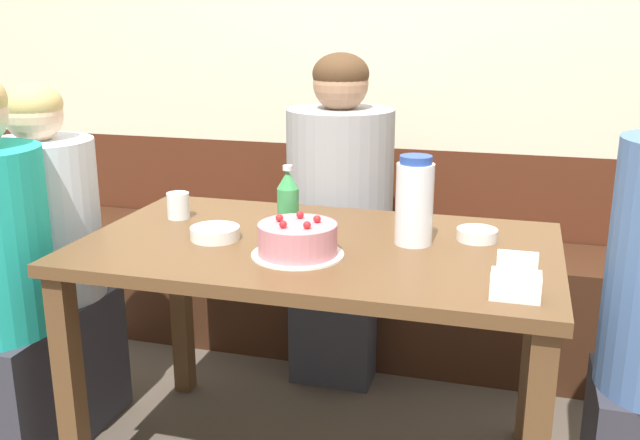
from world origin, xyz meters
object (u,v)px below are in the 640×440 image
object	(u,v)px
napkin_holder	(516,281)
bowl_rice_small	(215,233)
bench_seat	(374,297)
birthday_cake	(298,240)
bowl_soup_white	(477,235)
glass_water_tall	(178,206)
water_pitcher	(414,201)
person_teal_shirt	(50,268)
person_grey_tee	(340,219)
soju_bottle	(288,202)

from	to	relation	value
napkin_holder	bowl_rice_small	distance (m)	0.85
bench_seat	bowl_rice_small	distance (m)	1.06
birthday_cake	bowl_soup_white	size ratio (longest dim) A/B	2.15
bench_seat	bowl_soup_white	size ratio (longest dim) A/B	24.26
bowl_rice_small	glass_water_tall	world-z (taller)	glass_water_tall
bench_seat	bowl_rice_small	size ratio (longest dim) A/B	19.83
water_pitcher	bowl_rice_small	world-z (taller)	water_pitcher
napkin_holder	person_teal_shirt	xyz separation A→B (m)	(-1.45, 0.31, -0.22)
napkin_holder	glass_water_tall	distance (m)	1.09
water_pitcher	person_teal_shirt	distance (m)	1.21
birthday_cake	water_pitcher	bearing A→B (deg)	34.07
bowl_rice_small	person_grey_tee	bearing A→B (deg)	74.96
bowl_soup_white	bowl_rice_small	size ratio (longest dim) A/B	0.82
glass_water_tall	soju_bottle	bearing A→B (deg)	-10.66
bench_seat	napkin_holder	distance (m)	1.33
water_pitcher	person_teal_shirt	size ratio (longest dim) A/B	0.22
water_pitcher	person_teal_shirt	bearing A→B (deg)	-179.04
bench_seat	person_grey_tee	distance (m)	0.43
soju_bottle	bowl_soup_white	xyz separation A→B (m)	(0.53, 0.09, -0.08)
bowl_soup_white	glass_water_tall	distance (m)	0.91
water_pitcher	soju_bottle	bearing A→B (deg)	-177.71
glass_water_tall	person_grey_tee	distance (m)	0.67
glass_water_tall	person_teal_shirt	xyz separation A→B (m)	(-0.43, -0.08, -0.22)
soju_bottle	person_teal_shirt	bearing A→B (deg)	-179.63
bench_seat	glass_water_tall	xyz separation A→B (m)	(-0.49, -0.71, 0.53)
birthday_cake	water_pitcher	world-z (taller)	water_pitcher
bench_seat	person_teal_shirt	size ratio (longest dim) A/B	2.42
water_pitcher	bench_seat	bearing A→B (deg)	108.49
bowl_rice_small	napkin_holder	bearing A→B (deg)	-14.73
person_teal_shirt	person_grey_tee	size ratio (longest dim) A/B	0.94
soju_bottle	bowl_soup_white	world-z (taller)	soju_bottle
bench_seat	napkin_holder	world-z (taller)	napkin_holder
birthday_cake	soju_bottle	bearing A→B (deg)	115.60
bowl_rice_small	bowl_soup_white	bearing A→B (deg)	15.08
water_pitcher	person_teal_shirt	world-z (taller)	person_teal_shirt
birthday_cake	water_pitcher	xyz separation A→B (m)	(0.28, 0.19, 0.08)
bench_seat	napkin_holder	size ratio (longest dim) A/B	25.09
bowl_soup_white	glass_water_tall	xyz separation A→B (m)	(-0.91, -0.02, 0.02)
bowl_soup_white	person_grey_tee	world-z (taller)	person_grey_tee
water_pitcher	glass_water_tall	xyz separation A→B (m)	(-0.74, 0.06, -0.08)
water_pitcher	person_grey_tee	size ratio (longest dim) A/B	0.20
bowl_soup_white	bowl_rice_small	distance (m)	0.74
water_pitcher	bowl_rice_small	size ratio (longest dim) A/B	1.77
birthday_cake	napkin_holder	size ratio (longest dim) A/B	2.22
soju_bottle	glass_water_tall	bearing A→B (deg)	169.34
bowl_soup_white	person_grey_tee	size ratio (longest dim) A/B	0.09
soju_bottle	bowl_rice_small	bearing A→B (deg)	-151.93
water_pitcher	bowl_soup_white	world-z (taller)	water_pitcher
bench_seat	soju_bottle	world-z (taller)	soju_bottle
water_pitcher	glass_water_tall	distance (m)	0.75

